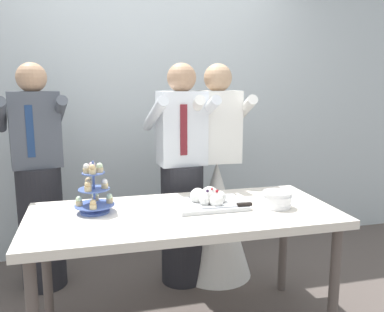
{
  "coord_description": "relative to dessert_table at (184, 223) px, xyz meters",
  "views": [
    {
      "loc": [
        -0.52,
        -2.22,
        1.52
      ],
      "look_at": [
        0.09,
        0.15,
        1.07
      ],
      "focal_mm": 37.81,
      "sensor_mm": 36.0,
      "label": 1
    }
  ],
  "objects": [
    {
      "name": "main_cake_tray",
      "position": [
        0.17,
        0.06,
        0.11
      ],
      "size": [
        0.44,
        0.31,
        0.13
      ],
      "color": "silver",
      "rests_on": "dessert_table"
    },
    {
      "name": "plate_stack",
      "position": [
        0.56,
        -0.07,
        0.12
      ],
      "size": [
        0.18,
        0.18,
        0.1
      ],
      "color": "white",
      "rests_on": "dessert_table"
    },
    {
      "name": "dessert_table",
      "position": [
        0.0,
        0.0,
        0.0
      ],
      "size": [
        1.8,
        0.8,
        0.78
      ],
      "color": "silver",
      "rests_on": "ground_plane"
    },
    {
      "name": "person_groom",
      "position": [
        0.14,
        0.65,
        0.05
      ],
      "size": [
        0.5,
        0.53,
        1.66
      ],
      "color": "#232328",
      "rests_on": "ground_plane"
    },
    {
      "name": "rear_wall",
      "position": [
        0.0,
        1.4,
        0.75
      ],
      "size": [
        5.2,
        0.1,
        2.9
      ],
      "primitive_type": "cube",
      "color": "silver",
      "rests_on": "ground_plane"
    },
    {
      "name": "person_guest",
      "position": [
        -0.89,
        0.83,
        0.05
      ],
      "size": [
        0.54,
        0.57,
        1.66
      ],
      "color": "#232328",
      "rests_on": "ground_plane"
    },
    {
      "name": "cupcake_stand",
      "position": [
        -0.51,
        0.11,
        0.2
      ],
      "size": [
        0.23,
        0.23,
        0.31
      ],
      "color": "#4C66B2",
      "rests_on": "dessert_table"
    },
    {
      "name": "person_bride",
      "position": [
        0.42,
        0.68,
        -0.12
      ],
      "size": [
        0.56,
        0.56,
        1.66
      ],
      "color": "white",
      "rests_on": "ground_plane"
    }
  ]
}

